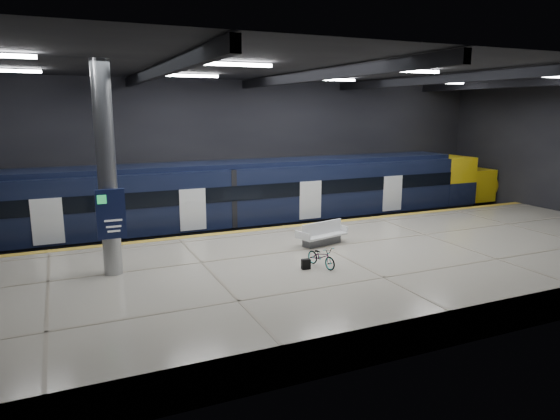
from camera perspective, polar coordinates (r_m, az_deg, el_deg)
ground at (r=21.10m, az=3.71°, el=-6.43°), size 30.00×30.00×0.00m
room_shell at (r=20.10m, az=3.91°, el=9.28°), size 30.10×16.10×8.05m
platform at (r=18.87m, az=7.27°, el=-6.93°), size 30.00×11.00×1.10m
safety_strip at (r=23.18m, az=0.59°, el=-1.93°), size 30.00×0.40×0.01m
rails at (r=25.88m, az=-1.95°, el=-2.85°), size 30.00×1.52×0.16m
train at (r=25.77m, az=-0.33°, el=1.59°), size 29.40×2.84×3.79m
bench at (r=20.21m, az=4.80°, el=-3.03°), size 2.27×1.37×0.94m
bicycle at (r=17.37m, az=4.75°, el=-5.33°), size 0.77×1.47×0.73m
pannier_bag at (r=17.15m, az=2.97°, el=-6.19°), size 0.32×0.22×0.35m
info_column at (r=16.91m, az=-19.16°, el=4.00°), size 0.90×0.78×6.90m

